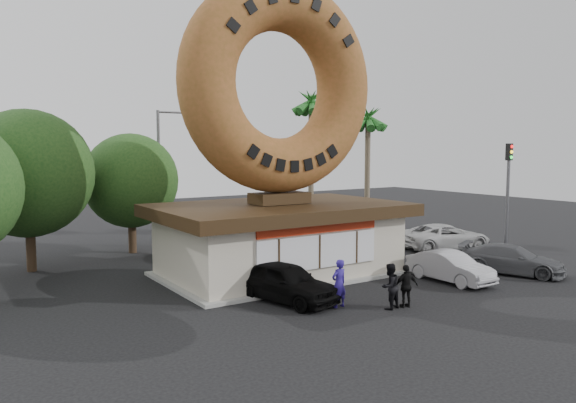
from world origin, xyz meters
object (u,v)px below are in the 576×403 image
at_px(donut_shop, 280,237).
at_px(car_grey, 512,259).
at_px(street_lamp, 161,171).
at_px(person_left, 339,283).
at_px(person_right, 406,286).
at_px(car_black, 285,282).
at_px(person_center, 390,286).
at_px(giant_donut, 279,85).
at_px(car_silver, 450,267).
at_px(traffic_signal, 508,183).
at_px(car_white, 445,237).

distance_m(donut_shop, car_grey, 10.86).
relative_size(street_lamp, person_left, 4.49).
xyz_separation_m(person_right, car_black, (-3.28, 3.10, -0.03)).
relative_size(person_left, person_center, 1.06).
bearing_deg(giant_donut, person_right, -81.92).
relative_size(car_black, car_silver, 1.11).
xyz_separation_m(street_lamp, car_black, (-0.41, -13.99, -3.72)).
xyz_separation_m(street_lamp, car_silver, (7.30, -15.32, -3.82)).
bearing_deg(person_left, donut_shop, -105.56).
relative_size(traffic_signal, person_left, 3.41).
xyz_separation_m(person_right, car_grey, (8.09, 1.25, -0.12)).
bearing_deg(donut_shop, car_white, 0.88).
relative_size(giant_donut, street_lamp, 1.21).
height_order(traffic_signal, person_center, traffic_signal).
bearing_deg(car_silver, person_center, -163.53).
height_order(person_left, car_silver, person_left).
bearing_deg(donut_shop, giant_donut, 90.00).
distance_m(donut_shop, car_black, 4.69).
xyz_separation_m(giant_donut, traffic_signal, (14.00, -2.01, -4.77)).
xyz_separation_m(car_black, car_silver, (7.71, -1.32, -0.10)).
relative_size(donut_shop, car_silver, 2.80).
bearing_deg(car_grey, person_center, 162.61).
bearing_deg(street_lamp, car_silver, -64.52).
height_order(person_left, person_right, person_left).
xyz_separation_m(car_black, car_white, (13.65, 4.15, -0.02)).
bearing_deg(car_white, giant_donut, 104.68).
xyz_separation_m(donut_shop, person_center, (0.34, -6.90, -0.93)).
relative_size(giant_donut, car_black, 2.17).
bearing_deg(donut_shop, car_grey, -32.62).
distance_m(person_right, car_silver, 4.78).
bearing_deg(street_lamp, car_grey, -55.33).
bearing_deg(car_silver, donut_shop, 134.79).
distance_m(traffic_signal, person_left, 15.79).
bearing_deg(person_right, person_center, 0.70).
xyz_separation_m(car_black, car_grey, (11.37, -1.84, -0.09)).
bearing_deg(person_left, person_center, 134.33).
height_order(person_center, car_white, person_center).
height_order(traffic_signal, person_right, traffic_signal).
relative_size(person_center, car_white, 0.32).
relative_size(person_left, car_black, 0.40).
relative_size(person_center, car_silver, 0.42).
height_order(car_black, car_silver, car_black).
bearing_deg(donut_shop, street_lamp, 100.50).
relative_size(street_lamp, person_center, 4.76).
bearing_deg(person_center, car_silver, -173.13).
relative_size(donut_shop, traffic_signal, 1.84).
bearing_deg(traffic_signal, person_center, -160.22).
relative_size(donut_shop, giant_donut, 1.16).
distance_m(person_center, car_black, 3.92).
height_order(car_silver, car_grey, car_grey).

